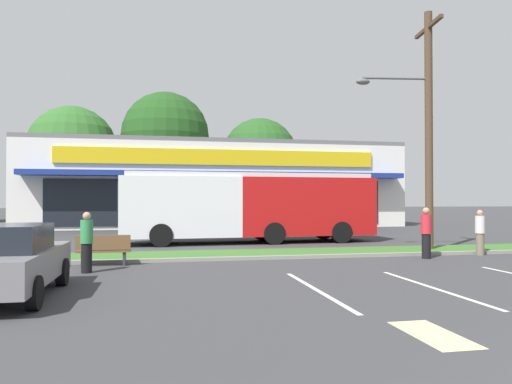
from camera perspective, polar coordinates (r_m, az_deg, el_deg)
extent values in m
cube|color=#386B28|center=(18.16, 7.18, -7.11)|extent=(56.00, 2.20, 0.12)
cube|color=gray|center=(17.02, 8.50, -7.53)|extent=(56.00, 0.24, 0.12)
cube|color=silver|center=(11.07, 7.22, -11.44)|extent=(0.12, 4.80, 0.01)
cube|color=silver|center=(11.97, 20.25, -10.59)|extent=(0.12, 4.80, 0.01)
cube|color=beige|center=(8.00, 20.24, -15.53)|extent=(0.70, 1.60, 0.01)
cube|color=silver|center=(38.51, -5.03, 0.60)|extent=(27.74, 10.10, 6.05)
cube|color=black|center=(33.45, -4.08, -1.25)|extent=(23.30, 0.08, 3.15)
cube|color=navy|center=(32.84, -3.93, 2.12)|extent=(26.07, 1.40, 0.35)
cube|color=gold|center=(33.54, -4.06, 4.13)|extent=(22.19, 0.16, 1.09)
cube|color=slate|center=(38.73, -5.02, 5.30)|extent=(27.74, 10.10, 0.30)
cylinder|color=#473323|center=(48.53, -20.98, -1.08)|extent=(0.44, 0.44, 3.63)
sphere|color=#2D6026|center=(48.76, -20.95, 4.70)|extent=(8.25, 8.25, 8.25)
cylinder|color=#473323|center=(46.00, -10.71, -0.32)|extent=(0.44, 0.44, 4.94)
sphere|color=#1E4719|center=(46.39, -10.69, 6.55)|extent=(8.21, 8.21, 8.21)
cylinder|color=#473323|center=(47.55, 0.45, -1.18)|extent=(0.44, 0.44, 3.58)
sphere|color=#23511E|center=(47.74, 0.45, 4.32)|extent=(7.42, 7.42, 7.42)
cylinder|color=#4C3826|center=(20.01, 19.81, 6.77)|extent=(0.30, 0.30, 9.36)
cube|color=#4C3826|center=(20.95, 19.74, 17.90)|extent=(0.47, 2.40, 0.14)
cylinder|color=#59595B|center=(19.93, 16.25, 12.82)|extent=(2.59, 0.46, 0.10)
ellipsoid|color=#59595B|center=(19.50, 12.56, 12.65)|extent=(0.56, 0.32, 0.24)
cube|color=#B71414|center=(23.31, 5.60, -1.70)|extent=(6.55, 2.74, 2.70)
cube|color=silver|center=(22.15, -8.99, -1.74)|extent=(5.37, 2.70, 2.70)
cube|color=silver|center=(22.63, -0.78, 1.94)|extent=(11.36, 2.63, 0.20)
cube|color=black|center=(23.88, -1.44, -0.52)|extent=(10.83, 0.38, 1.19)
cube|color=black|center=(22.12, -15.93, -0.87)|extent=(0.12, 2.17, 1.51)
cylinder|color=black|center=(20.98, -11.19, -5.06)|extent=(1.01, 0.33, 1.00)
cylinder|color=black|center=(23.32, -11.37, -4.64)|extent=(1.01, 0.33, 1.00)
cylinder|color=black|center=(21.73, 2.17, -4.93)|extent=(1.01, 0.33, 1.00)
cylinder|color=black|center=(23.99, 0.69, -4.55)|extent=(1.01, 0.33, 1.00)
cylinder|color=black|center=(22.79, 10.07, -4.73)|extent=(1.01, 0.33, 1.00)
cylinder|color=black|center=(24.96, 7.96, -4.40)|extent=(1.01, 0.33, 1.00)
cube|color=brown|center=(15.53, -17.58, -6.70)|extent=(1.60, 0.45, 0.06)
cube|color=brown|center=(15.31, -17.66, -5.73)|extent=(1.60, 0.06, 0.44)
cube|color=#333338|center=(15.50, -15.33, -7.55)|extent=(0.08, 0.36, 0.45)
cube|color=#333338|center=(15.63, -19.82, -7.48)|extent=(0.08, 0.36, 0.45)
cube|color=slate|center=(11.29, -27.76, -7.82)|extent=(1.90, 4.21, 0.66)
cube|color=black|center=(11.03, -28.05, -4.85)|extent=(1.67, 1.90, 0.54)
cylinder|color=black|center=(12.38, -21.98, -8.77)|extent=(0.22, 0.64, 0.64)
cylinder|color=black|center=(9.86, -24.84, -10.81)|extent=(0.22, 0.64, 0.64)
cube|color=#0C3F1E|center=(29.40, 2.90, -3.53)|extent=(4.19, 1.72, 0.71)
cube|color=black|center=(29.43, 3.29, -2.40)|extent=(1.89, 1.51, 0.45)
cylinder|color=black|center=(28.33, 0.75, -4.35)|extent=(0.64, 0.22, 0.64)
cylinder|color=black|center=(29.93, 0.09, -4.17)|extent=(0.64, 0.22, 0.64)
cylinder|color=black|center=(28.99, 5.79, -4.27)|extent=(0.64, 0.22, 0.64)
cylinder|color=black|center=(30.55, 4.89, -4.10)|extent=(0.64, 0.22, 0.64)
cylinder|color=black|center=(14.21, -19.44, -7.40)|extent=(0.29, 0.29, 0.82)
cylinder|color=#338C4C|center=(14.14, -19.43, -4.46)|extent=(0.34, 0.34, 0.65)
sphere|color=tan|center=(14.12, -19.42, -2.70)|extent=(0.22, 0.22, 0.22)
cylinder|color=#726651|center=(19.40, 25.03, -5.63)|extent=(0.28, 0.28, 0.80)
cylinder|color=silver|center=(19.36, 25.02, -3.52)|extent=(0.33, 0.33, 0.63)
sphere|color=tan|center=(19.34, 25.01, -2.26)|extent=(0.22, 0.22, 0.22)
cylinder|color=black|center=(17.62, 19.54, -6.07)|extent=(0.30, 0.30, 0.85)
cylinder|color=red|center=(17.57, 19.52, -3.60)|extent=(0.35, 0.35, 0.67)
sphere|color=tan|center=(17.55, 19.52, -2.12)|extent=(0.23, 0.23, 0.23)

